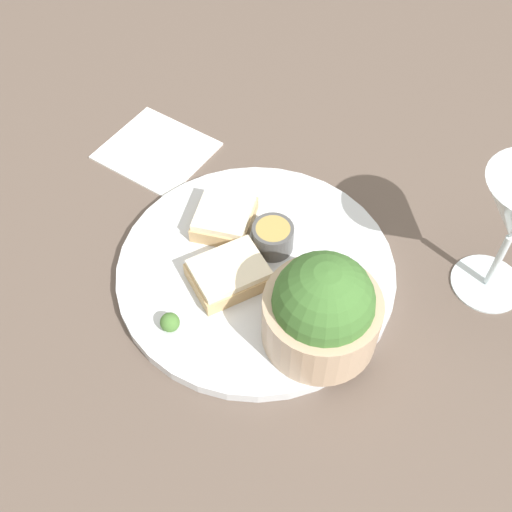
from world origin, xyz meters
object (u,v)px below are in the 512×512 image
Objects in this scene: cheese_toast_near at (229,274)px; napkin at (156,150)px; cheese_toast_far at (224,217)px; sauce_ramekin at (273,236)px; salad_bowl at (322,310)px.

cheese_toast_near is 0.77× the size of napkin.
cheese_toast_far reaches higher than napkin.
cheese_toast_far is (0.00, -0.06, -0.01)m from sauce_ramekin.
napkin is at bearing -121.79° from cheese_toast_near.
cheese_toast_near is at bearing -12.23° from sauce_ramekin.
cheese_toast_far is at bearing -87.70° from sauce_ramekin.
cheese_toast_far is at bearing -141.49° from cheese_toast_near.
cheese_toast_near is (-0.01, -0.11, -0.03)m from salad_bowl.
cheese_toast_near is at bearing 38.51° from cheese_toast_far.
sauce_ramekin is at bearing -125.38° from salad_bowl.
cheese_toast_near is at bearing 58.21° from napkin.
sauce_ramekin is 0.36× the size of napkin.
sauce_ramekin is 0.06m from cheese_toast_far.
sauce_ramekin is (-0.07, -0.10, -0.03)m from salad_bowl.
salad_bowl is at bearing 67.31° from cheese_toast_far.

